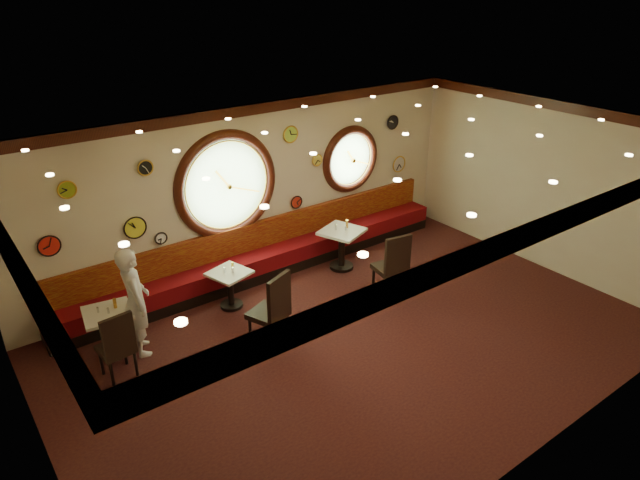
{
  "coord_description": "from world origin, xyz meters",
  "views": [
    {
      "loc": [
        -4.9,
        -5.56,
        5.26
      ],
      "look_at": [
        -0.18,
        0.8,
        1.5
      ],
      "focal_mm": 32.0,
      "sensor_mm": 36.0,
      "label": 1
    }
  ],
  "objects": [
    {
      "name": "molding_front",
      "position": [
        0.0,
        -2.95,
        3.11
      ],
      "size": [
        9.0,
        0.1,
        0.18
      ],
      "primitive_type": "cube",
      "color": "black",
      "rests_on": "wall_back"
    },
    {
      "name": "chair_a",
      "position": [
        -3.28,
        1.33,
        0.62
      ],
      "size": [
        0.49,
        0.49,
        0.67
      ],
      "rotation": [
        0.0,
        0.0,
        0.09
      ],
      "color": "black",
      "rests_on": "floor"
    },
    {
      "name": "condiment_c_bottle",
      "position": [
        1.44,
        2.12,
        0.88
      ],
      "size": [
        0.05,
        0.05,
        0.16
      ],
      "primitive_type": "cylinder",
      "color": "gold",
      "rests_on": "table_c"
    },
    {
      "name": "molding_right",
      "position": [
        4.45,
        0.0,
        3.11
      ],
      "size": [
        0.1,
        6.0,
        0.18
      ],
      "primitive_type": "cube",
      "color": "black",
      "rests_on": "wall_back"
    },
    {
      "name": "wall_clock_0",
      "position": [
        -3.6,
        2.96,
        1.55
      ],
      "size": [
        0.32,
        0.03,
        0.32
      ],
      "primitive_type": "cylinder",
      "rotation": [
        1.57,
        0.0,
        0.0
      ],
      "color": "red",
      "rests_on": "wall_back"
    },
    {
      "name": "wall_clock_2",
      "position": [
        -2.0,
        2.96,
        2.45
      ],
      "size": [
        0.24,
        0.03,
        0.24
      ],
      "primitive_type": "cylinder",
      "rotation": [
        1.57,
        0.0,
        0.0
      ],
      "color": "black",
      "rests_on": "wall_back"
    },
    {
      "name": "condiment_c_pepper",
      "position": [
        1.34,
        2.03,
        0.85
      ],
      "size": [
        0.03,
        0.03,
        0.09
      ],
      "primitive_type": "cylinder",
      "color": "silver",
      "rests_on": "table_c"
    },
    {
      "name": "chair_b",
      "position": [
        -1.11,
        0.72,
        0.71
      ],
      "size": [
        0.67,
        0.67,
        0.76
      ],
      "rotation": [
        0.0,
        0.0,
        0.37
      ],
      "color": "black",
      "rests_on": "floor"
    },
    {
      "name": "ceiling",
      "position": [
        0.0,
        0.0,
        3.2
      ],
      "size": [
        9.0,
        6.0,
        0.02
      ],
      "primitive_type": "cube",
      "color": "gold",
      "rests_on": "wall_back"
    },
    {
      "name": "wall_back",
      "position": [
        0.0,
        3.0,
        1.6
      ],
      "size": [
        9.0,
        0.02,
        3.2
      ],
      "primitive_type": "cube",
      "color": "beige",
      "rests_on": "floor"
    },
    {
      "name": "condiment_a_salt",
      "position": [
        -3.29,
        2.04,
        0.78
      ],
      "size": [
        0.03,
        0.03,
        0.09
      ],
      "primitive_type": "cylinder",
      "color": "silver",
      "rests_on": "table_a"
    },
    {
      "name": "wall_clock_4",
      "position": [
        -2.3,
        2.96,
        1.5
      ],
      "size": [
        0.36,
        0.03,
        0.36
      ],
      "primitive_type": "cylinder",
      "rotation": [
        1.57,
        0.0,
        0.0
      ],
      "color": "yellow",
      "rests_on": "wall_back"
    },
    {
      "name": "molding_back",
      "position": [
        0.0,
        2.95,
        3.11
      ],
      "size": [
        9.0,
        0.1,
        0.18
      ],
      "primitive_type": "cube",
      "color": "black",
      "rests_on": "wall_back"
    },
    {
      "name": "porthole_left_glass",
      "position": [
        -0.6,
        3.0,
        1.85
      ],
      "size": [
        1.66,
        0.02,
        1.66
      ],
      "primitive_type": "cylinder",
      "rotation": [
        1.57,
        0.0,
        0.0
      ],
      "color": "#97C878",
      "rests_on": "wall_back"
    },
    {
      "name": "waiter",
      "position": [
        -2.81,
        1.81,
        0.86
      ],
      "size": [
        0.51,
        0.69,
        1.72
      ],
      "primitive_type": "imported",
      "rotation": [
        0.0,
        0.0,
        1.41
      ],
      "color": "white",
      "rests_on": "floor"
    },
    {
      "name": "condiment_c_salt",
      "position": [
        1.2,
        2.16,
        0.86
      ],
      "size": [
        0.04,
        0.04,
        0.11
      ],
      "primitive_type": "cylinder",
      "color": "silver",
      "rests_on": "table_c"
    },
    {
      "name": "wall_right",
      "position": [
        4.5,
        0.0,
        1.6
      ],
      "size": [
        0.02,
        6.0,
        3.2
      ],
      "primitive_type": "cube",
      "color": "beige",
      "rests_on": "floor"
    },
    {
      "name": "banquette_base",
      "position": [
        0.0,
        2.72,
        0.1
      ],
      "size": [
        8.0,
        0.55,
        0.2
      ],
      "primitive_type": "cube",
      "color": "black",
      "rests_on": "floor"
    },
    {
      "name": "wall_clock_7",
      "position": [
        3.55,
        2.96,
        1.45
      ],
      "size": [
        0.34,
        0.03,
        0.34
      ],
      "primitive_type": "cylinder",
      "rotation": [
        1.57,
        0.0,
        0.0
      ],
      "color": "silver",
      "rests_on": "wall_back"
    },
    {
      "name": "banquette_back",
      "position": [
        0.0,
        2.94,
        0.75
      ],
      "size": [
        8.0,
        0.1,
        0.55
      ],
      "primitive_type": "cube",
      "color": "#650809",
      "rests_on": "wall_back"
    },
    {
      "name": "condiment_b_pepper",
      "position": [
        -1.07,
        2.04,
        0.72
      ],
      "size": [
        0.04,
        0.04,
        0.1
      ],
      "primitive_type": "cylinder",
      "color": "silver",
      "rests_on": "table_b"
    },
    {
      "name": "wall_clock_8",
      "position": [
        1.35,
        2.96,
        1.95
      ],
      "size": [
        0.22,
        0.03,
        0.22
      ],
      "primitive_type": "cylinder",
      "rotation": [
        1.57,
        0.0,
        0.0
      ],
      "color": "#E8D64D",
      "rests_on": "wall_back"
    },
    {
      "name": "condiment_a_bottle",
      "position": [
        -3.05,
        2.01,
        0.82
      ],
      "size": [
        0.05,
        0.05,
        0.15
      ],
      "primitive_type": "cylinder",
      "color": "#CB862F",
      "rests_on": "table_a"
    },
    {
      "name": "porthole_right_glass",
      "position": [
        2.2,
        3.0,
        1.8
      ],
      "size": [
        1.1,
        0.02,
        1.1
      ],
      "primitive_type": "cylinder",
      "rotation": [
        1.57,
        0.0,
        0.0
      ],
      "color": "#97C878",
      "rests_on": "wall_back"
    },
    {
      "name": "porthole_left_ring",
      "position": [
        -0.6,
        2.95,
        1.85
      ],
      "size": [
        1.61,
        0.03,
        1.61
      ],
      "primitive_type": "torus",
      "rotation": [
        1.57,
        0.0,
        0.0
      ],
      "color": "gold",
      "rests_on": "wall_back"
    },
    {
      "name": "porthole_left_frame",
      "position": [
        -0.6,
        2.98,
        1.85
      ],
      "size": [
        1.98,
        0.18,
        1.98
      ],
      "primitive_type": "torus",
      "rotation": [
        1.57,
        0.0,
        0.0
      ],
      "color": "black",
      "rests_on": "wall_back"
    },
    {
      "name": "chair_c",
      "position": [
        1.34,
        0.71,
        0.69
      ],
      "size": [
        0.58,
        0.58,
        0.75
      ],
      "rotation": [
        0.0,
        0.0,
        -0.16
      ],
      "color": "black",
      "rests_on": "floor"
    },
    {
      "name": "wall_clock_3",
      "position": [
        3.3,
        2.96,
        2.4
      ],
      "size": [
        0.28,
        0.03,
        0.28
      ],
      "primitive_type": "cylinder",
      "rotation": [
        1.57,
        0.0,
        0.0
      ],
      "color": "black",
      "rests_on": "wall_back"
    },
    {
      "name": "porthole_right_frame",
      "position": [
        2.2,
        2.98,
        1.8
      ],
      "size": [
        1.38,
        0.18,
        1.38
      ],
      "primitive_type": "torus",
      "rotation": [
        1.57,
        0.0,
        0.0
      ],
      "color": "black",
      "rests_on": "wall_back"
    },
    {
      "name": "table_b",
      "position": [
        -1.12,
        2.1,
        0.42
      ],
      "size": [
        0.76,
        0.76,
        0.67
      ],
      "color": "black",
      "rests_on": "floor"
    },
    {
      "name": "wall_clock_5",
      "position": [
        -1.9,
        2.96,
        1.2
      ],
      "size": [
        0.2,
        0.03,
        0.2
      ],
      "primitive_type": "cylinder",
      "rotation": [
        1.57,
        0.0,
        0.0
      ],
      "color": "white",
      "rests_on": "wall_back"
    },
    {
      "name": "condiment_b_bottle",
      "position": [
        -1.03,
        2.13,
        0.74
      ],
      "size": [
        0.04,
        0.04,
        0.14
      ],
      "primitive_type": "cylinder",
      "color": "gold",
      "rests_on": "table_b"
    },
    {
      "name": "table_a",
      "position": [
        -3.19,
        1.97,
        0.47
      ],
      "size": [
        0.77,
        0.77,
        0.74
      ],
      "color": "black",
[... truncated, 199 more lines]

